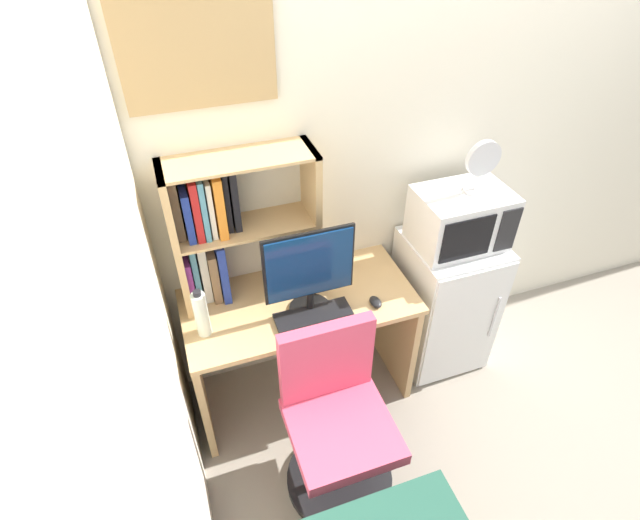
{
  "coord_description": "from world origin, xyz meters",
  "views": [
    {
      "loc": [
        -1.47,
        -2.01,
        2.45
      ],
      "look_at": [
        -0.87,
        -0.31,
        0.99
      ],
      "focal_mm": 27.92,
      "sensor_mm": 36.0,
      "label": 1
    }
  ],
  "objects_px": {
    "monitor": "(309,271)",
    "microwave": "(461,219)",
    "computer_mouse": "(375,302)",
    "mini_fridge": "(443,301)",
    "wall_corkboard": "(198,50)",
    "water_bottle": "(201,314)",
    "desk_fan": "(482,163)",
    "desk_chair": "(337,426)",
    "keyboard": "(313,315)",
    "hutch_bookshelf": "(223,228)"
  },
  "relations": [
    {
      "from": "computer_mouse",
      "to": "microwave",
      "type": "bearing_deg",
      "value": 18.61
    },
    {
      "from": "keyboard",
      "to": "mini_fridge",
      "type": "xyz_separation_m",
      "value": [
        0.86,
        0.16,
        -0.32
      ]
    },
    {
      "from": "keyboard",
      "to": "mini_fridge",
      "type": "distance_m",
      "value": 0.93
    },
    {
      "from": "keyboard",
      "to": "wall_corkboard",
      "type": "xyz_separation_m",
      "value": [
        -0.31,
        0.4,
        1.14
      ]
    },
    {
      "from": "wall_corkboard",
      "to": "monitor",
      "type": "bearing_deg",
      "value": -48.05
    },
    {
      "from": "monitor",
      "to": "wall_corkboard",
      "type": "xyz_separation_m",
      "value": [
        -0.32,
        0.35,
        0.9
      ]
    },
    {
      "from": "desk_fan",
      "to": "microwave",
      "type": "bearing_deg",
      "value": 173.3
    },
    {
      "from": "computer_mouse",
      "to": "mini_fridge",
      "type": "bearing_deg",
      "value": 18.33
    },
    {
      "from": "monitor",
      "to": "mini_fridge",
      "type": "xyz_separation_m",
      "value": [
        0.86,
        0.11,
        -0.56
      ]
    },
    {
      "from": "keyboard",
      "to": "mini_fridge",
      "type": "relative_size",
      "value": 0.43
    },
    {
      "from": "desk_chair",
      "to": "wall_corkboard",
      "type": "distance_m",
      "value": 1.72
    },
    {
      "from": "keyboard",
      "to": "hutch_bookshelf",
      "type": "bearing_deg",
      "value": 136.95
    },
    {
      "from": "keyboard",
      "to": "water_bottle",
      "type": "distance_m",
      "value": 0.52
    },
    {
      "from": "hutch_bookshelf",
      "to": "microwave",
      "type": "xyz_separation_m",
      "value": [
        1.19,
        -0.15,
        -0.12
      ]
    },
    {
      "from": "computer_mouse",
      "to": "keyboard",
      "type": "bearing_deg",
      "value": 176.4
    },
    {
      "from": "hutch_bookshelf",
      "to": "water_bottle",
      "type": "distance_m",
      "value": 0.4
    },
    {
      "from": "monitor",
      "to": "microwave",
      "type": "height_order",
      "value": "monitor"
    },
    {
      "from": "keyboard",
      "to": "microwave",
      "type": "distance_m",
      "value": 0.91
    },
    {
      "from": "water_bottle",
      "to": "microwave",
      "type": "bearing_deg",
      "value": 3.9
    },
    {
      "from": "hutch_bookshelf",
      "to": "microwave",
      "type": "relative_size",
      "value": 1.58
    },
    {
      "from": "wall_corkboard",
      "to": "keyboard",
      "type": "bearing_deg",
      "value": -51.96
    },
    {
      "from": "monitor",
      "to": "wall_corkboard",
      "type": "bearing_deg",
      "value": 131.95
    },
    {
      "from": "water_bottle",
      "to": "desk_chair",
      "type": "relative_size",
      "value": 0.28
    },
    {
      "from": "desk_fan",
      "to": "wall_corkboard",
      "type": "distance_m",
      "value": 1.37
    },
    {
      "from": "monitor",
      "to": "desk_chair",
      "type": "height_order",
      "value": "monitor"
    },
    {
      "from": "keyboard",
      "to": "desk_fan",
      "type": "relative_size",
      "value": 1.35
    },
    {
      "from": "mini_fridge",
      "to": "desk_chair",
      "type": "relative_size",
      "value": 0.94
    },
    {
      "from": "hutch_bookshelf",
      "to": "desk_chair",
      "type": "bearing_deg",
      "value": -65.82
    },
    {
      "from": "keyboard",
      "to": "desk_chair",
      "type": "relative_size",
      "value": 0.41
    },
    {
      "from": "hutch_bookshelf",
      "to": "monitor",
      "type": "height_order",
      "value": "hutch_bookshelf"
    },
    {
      "from": "monitor",
      "to": "computer_mouse",
      "type": "distance_m",
      "value": 0.4
    },
    {
      "from": "computer_mouse",
      "to": "microwave",
      "type": "height_order",
      "value": "microwave"
    },
    {
      "from": "microwave",
      "to": "monitor",
      "type": "bearing_deg",
      "value": -172.62
    },
    {
      "from": "hutch_bookshelf",
      "to": "computer_mouse",
      "type": "xyz_separation_m",
      "value": [
        0.65,
        -0.33,
        -0.38
      ]
    },
    {
      "from": "keyboard",
      "to": "desk_chair",
      "type": "distance_m",
      "value": 0.53
    },
    {
      "from": "water_bottle",
      "to": "wall_corkboard",
      "type": "height_order",
      "value": "wall_corkboard"
    },
    {
      "from": "computer_mouse",
      "to": "wall_corkboard",
      "type": "relative_size",
      "value": 0.14
    },
    {
      "from": "computer_mouse",
      "to": "water_bottle",
      "type": "height_order",
      "value": "water_bottle"
    },
    {
      "from": "computer_mouse",
      "to": "mini_fridge",
      "type": "relative_size",
      "value": 0.1
    },
    {
      "from": "monitor",
      "to": "keyboard",
      "type": "height_order",
      "value": "monitor"
    },
    {
      "from": "water_bottle",
      "to": "desk_fan",
      "type": "height_order",
      "value": "desk_fan"
    },
    {
      "from": "desk_chair",
      "to": "mini_fridge",
      "type": "bearing_deg",
      "value": 31.93
    },
    {
      "from": "desk_fan",
      "to": "wall_corkboard",
      "type": "xyz_separation_m",
      "value": [
        -1.22,
        0.25,
        0.57
      ]
    },
    {
      "from": "monitor",
      "to": "microwave",
      "type": "relative_size",
      "value": 0.99
    },
    {
      "from": "desk_chair",
      "to": "wall_corkboard",
      "type": "bearing_deg",
      "value": 110.59
    },
    {
      "from": "keyboard",
      "to": "computer_mouse",
      "type": "distance_m",
      "value": 0.32
    },
    {
      "from": "monitor",
      "to": "desk_chair",
      "type": "relative_size",
      "value": 0.51
    },
    {
      "from": "keyboard",
      "to": "computer_mouse",
      "type": "bearing_deg",
      "value": -3.6
    },
    {
      "from": "monitor",
      "to": "water_bottle",
      "type": "xyz_separation_m",
      "value": [
        -0.51,
        0.02,
        -0.13
      ]
    },
    {
      "from": "monitor",
      "to": "microwave",
      "type": "bearing_deg",
      "value": 7.38
    }
  ]
}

